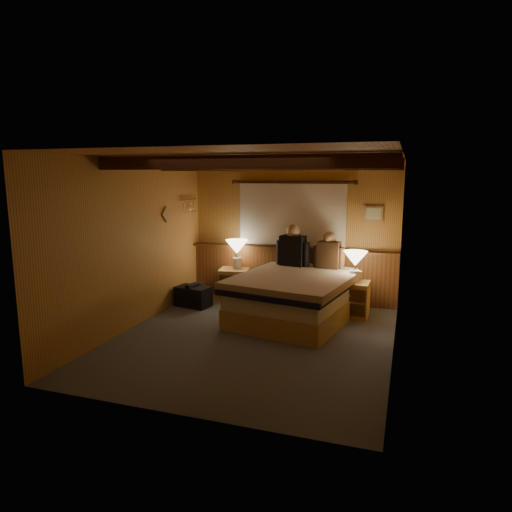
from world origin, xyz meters
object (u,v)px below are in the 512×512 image
at_px(lamp_right, 355,260).
at_px(person_left, 293,249).
at_px(duffel_bag, 193,296).
at_px(bed, 295,297).
at_px(nightstand_left, 234,284).
at_px(nightstand_right, 352,299).
at_px(lamp_left, 237,249).
at_px(person_right, 329,253).

relative_size(lamp_right, person_left, 0.67).
distance_m(person_left, duffel_bag, 1.84).
bearing_deg(bed, nightstand_left, 158.94).
relative_size(nightstand_right, duffel_bag, 0.91).
bearing_deg(lamp_left, lamp_right, -10.63).
distance_m(lamp_right, person_right, 0.51).
xyz_separation_m(nightstand_right, person_left, (-1.02, 0.26, 0.70)).
relative_size(bed, person_right, 3.63).
distance_m(lamp_right, duffel_bag, 2.72).
bearing_deg(duffel_bag, person_left, 29.04).
distance_m(lamp_left, person_right, 1.64).
relative_size(nightstand_left, lamp_left, 1.12).
bearing_deg(person_right, person_left, -176.30).
xyz_separation_m(person_right, duffel_bag, (-2.16, -0.52, -0.76)).
bearing_deg(bed, person_right, 70.78).
height_order(lamp_left, duffel_bag, lamp_left).
height_order(nightstand_left, duffel_bag, nightstand_left).
bearing_deg(person_left, duffel_bag, -150.17).
relative_size(nightstand_left, nightstand_right, 1.03).
distance_m(lamp_right, person_left, 1.09).
relative_size(lamp_left, person_left, 0.71).
bearing_deg(nightstand_left, lamp_left, 41.32).
bearing_deg(nightstand_left, person_left, -13.79).
bearing_deg(lamp_right, lamp_left, 169.37).
height_order(person_left, person_right, person_left).
height_order(person_left, duffel_bag, person_left).
height_order(person_right, duffel_bag, person_right).
bearing_deg(nightstand_right, lamp_right, -16.56).
distance_m(nightstand_left, duffel_bag, 0.80).
distance_m(bed, nightstand_right, 0.91).
xyz_separation_m(nightstand_left, lamp_left, (0.04, 0.05, 0.63)).
xyz_separation_m(nightstand_right, person_right, (-0.42, 0.23, 0.66)).
height_order(lamp_right, duffel_bag, lamp_right).
relative_size(bed, lamp_right, 4.70).
xyz_separation_m(lamp_left, lamp_right, (2.08, -0.39, -0.02)).
height_order(bed, person_right, person_right).
bearing_deg(nightstand_left, nightstand_right, -19.14).
xyz_separation_m(bed, nightstand_right, (0.80, 0.44, -0.09)).
height_order(bed, person_left, person_left).
height_order(lamp_left, person_left, person_left).
bearing_deg(bed, nightstand_right, 39.08).
bearing_deg(duffel_bag, lamp_left, 61.12).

